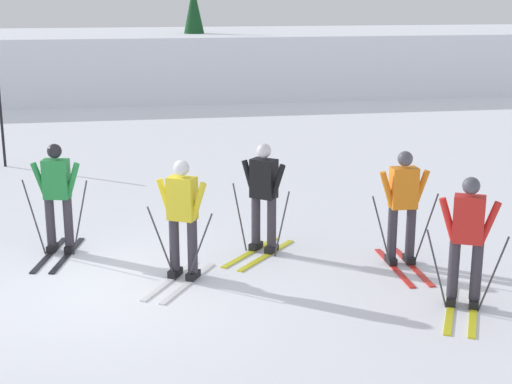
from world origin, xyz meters
name	(u,v)px	position (x,y,z in m)	size (l,w,h in m)	color
ground_plane	(110,288)	(0.00, 0.00, 0.00)	(120.00, 120.00, 0.00)	white
far_snow_ridge	(113,62)	(0.00, 21.01, 1.17)	(80.00, 8.36, 2.33)	white
skier_yellow	(182,216)	(1.02, 0.16, 0.92)	(1.14, 1.56, 1.71)	silver
skier_black	(263,195)	(2.34, 1.08, 0.92)	(1.32, 1.46, 1.71)	gold
skier_red	(468,235)	(4.48, -1.41, 0.96)	(1.05, 1.59, 1.71)	gold
skier_orange	(402,202)	(4.23, 0.21, 0.96)	(1.00, 1.61, 1.71)	red
skier_green	(57,195)	(-0.76, 1.60, 0.92)	(0.98, 1.64, 1.71)	black
trail_marker_pole	(2,126)	(-2.45, 7.92, 0.95)	(0.06, 0.06, 1.90)	black
conifer_far_left	(194,31)	(3.11, 19.67, 2.42)	(1.47, 1.47, 4.18)	#513823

